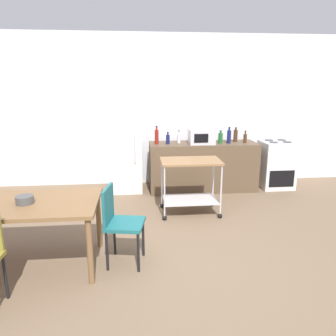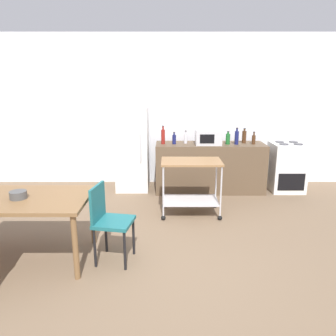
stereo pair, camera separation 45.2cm
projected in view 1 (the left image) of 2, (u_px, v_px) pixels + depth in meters
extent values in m
plane|color=brown|center=(169.00, 263.00, 3.63)|extent=(12.00, 12.00, 0.00)
cube|color=white|center=(153.00, 111.00, 6.35)|extent=(8.40, 0.12, 2.90)
cube|color=brown|center=(203.00, 166.00, 6.11)|extent=(2.00, 0.64, 0.90)
cube|color=brown|center=(26.00, 204.00, 3.40)|extent=(1.50, 0.90, 0.04)
cylinder|color=brown|center=(90.00, 251.00, 3.19)|extent=(0.06, 0.06, 0.71)
cylinder|color=brown|center=(99.00, 220.00, 3.94)|extent=(0.06, 0.06, 0.71)
cube|color=#1E666B|center=(125.00, 224.00, 3.54)|extent=(0.46, 0.46, 0.04)
cube|color=#1E666B|center=(108.00, 205.00, 3.50)|extent=(0.10, 0.38, 0.40)
cylinder|color=black|center=(138.00, 253.00, 3.42)|extent=(0.03, 0.03, 0.45)
cylinder|color=black|center=(143.00, 238.00, 3.75)|extent=(0.03, 0.03, 0.45)
cylinder|color=black|center=(107.00, 251.00, 3.45)|extent=(0.03, 0.03, 0.45)
cylinder|color=black|center=(115.00, 237.00, 3.78)|extent=(0.03, 0.03, 0.45)
cylinder|color=black|center=(5.00, 277.00, 2.99)|extent=(0.03, 0.03, 0.45)
cube|color=white|center=(276.00, 164.00, 6.27)|extent=(0.60, 0.60, 0.90)
cube|color=black|center=(282.00, 179.00, 6.02)|extent=(0.48, 0.01, 0.32)
cylinder|color=#47474C|center=(274.00, 142.00, 6.02)|extent=(0.16, 0.16, 0.02)
cylinder|color=#47474C|center=(287.00, 142.00, 6.05)|extent=(0.16, 0.16, 0.02)
cylinder|color=#47474C|center=(269.00, 140.00, 6.25)|extent=(0.16, 0.16, 0.02)
cylinder|color=#47474C|center=(282.00, 140.00, 6.28)|extent=(0.16, 0.16, 0.02)
cube|color=white|center=(125.00, 150.00, 5.99)|extent=(0.60, 0.60, 1.55)
cylinder|color=silver|center=(135.00, 149.00, 5.68)|extent=(0.02, 0.02, 0.50)
cube|color=olive|center=(191.00, 161.00, 4.86)|extent=(0.90, 0.56, 0.03)
cube|color=silver|center=(190.00, 199.00, 5.02)|extent=(0.83, 0.52, 0.02)
cylinder|color=silver|center=(165.00, 191.00, 4.68)|extent=(0.02, 0.02, 0.76)
sphere|color=black|center=(165.00, 218.00, 4.78)|extent=(0.07, 0.07, 0.07)
cylinder|color=silver|center=(221.00, 190.00, 4.76)|extent=(0.02, 0.02, 0.76)
sphere|color=black|center=(220.00, 216.00, 4.86)|extent=(0.07, 0.07, 0.07)
cylinder|color=silver|center=(162.00, 181.00, 5.16)|extent=(0.02, 0.02, 0.76)
sphere|color=black|center=(162.00, 206.00, 5.26)|extent=(0.07, 0.07, 0.07)
cylinder|color=silver|center=(213.00, 180.00, 5.24)|extent=(0.02, 0.02, 0.76)
sphere|color=black|center=(212.00, 204.00, 5.34)|extent=(0.07, 0.07, 0.07)
cylinder|color=maroon|center=(157.00, 137.00, 5.86)|extent=(0.07, 0.07, 0.26)
cylinder|color=maroon|center=(157.00, 128.00, 5.82)|extent=(0.03, 0.03, 0.06)
cylinder|color=black|center=(157.00, 126.00, 5.81)|extent=(0.04, 0.04, 0.01)
cylinder|color=navy|center=(168.00, 139.00, 5.87)|extent=(0.07, 0.07, 0.17)
cylinder|color=navy|center=(168.00, 134.00, 5.85)|extent=(0.03, 0.03, 0.04)
cylinder|color=black|center=(168.00, 132.00, 5.84)|extent=(0.03, 0.03, 0.01)
cylinder|color=silver|center=(179.00, 139.00, 5.97)|extent=(0.06, 0.06, 0.16)
cylinder|color=silver|center=(179.00, 133.00, 5.94)|extent=(0.03, 0.03, 0.06)
cylinder|color=black|center=(179.00, 131.00, 5.93)|extent=(0.03, 0.03, 0.01)
cube|color=silver|center=(202.00, 137.00, 5.89)|extent=(0.46, 0.34, 0.26)
cube|color=black|center=(201.00, 138.00, 5.72)|extent=(0.25, 0.01, 0.16)
cylinder|color=#1E6628|center=(220.00, 138.00, 5.95)|extent=(0.08, 0.08, 0.19)
cylinder|color=#1E6628|center=(221.00, 132.00, 5.92)|extent=(0.04, 0.04, 0.04)
cylinder|color=black|center=(221.00, 131.00, 5.92)|extent=(0.04, 0.04, 0.01)
cylinder|color=navy|center=(229.00, 137.00, 5.94)|extent=(0.07, 0.07, 0.24)
cylinder|color=navy|center=(229.00, 129.00, 5.91)|extent=(0.03, 0.03, 0.05)
cylinder|color=black|center=(229.00, 127.00, 5.90)|extent=(0.04, 0.04, 0.01)
cylinder|color=#4C2D19|center=(235.00, 136.00, 6.11)|extent=(0.08, 0.08, 0.22)
cylinder|color=#4C2D19|center=(236.00, 129.00, 6.07)|extent=(0.03, 0.03, 0.04)
cylinder|color=black|center=(236.00, 128.00, 6.07)|extent=(0.04, 0.04, 0.01)
cylinder|color=#4C2D19|center=(245.00, 138.00, 6.00)|extent=(0.07, 0.07, 0.16)
cylinder|color=#4C2D19|center=(245.00, 133.00, 5.98)|extent=(0.03, 0.03, 0.05)
cylinder|color=black|center=(246.00, 131.00, 5.97)|extent=(0.03, 0.03, 0.01)
cylinder|color=#4C4C4C|center=(25.00, 200.00, 3.36)|extent=(0.18, 0.18, 0.08)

